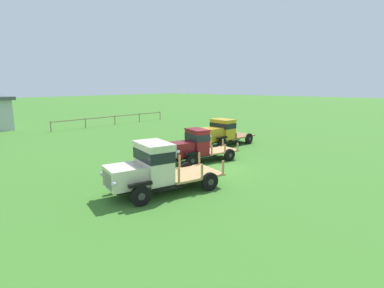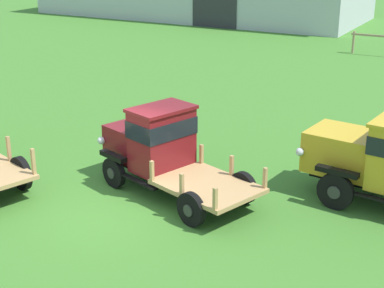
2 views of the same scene
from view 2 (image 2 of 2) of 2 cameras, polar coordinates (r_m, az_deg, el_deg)
name	(u,v)px [view 2 (image 2 of 2)]	position (r m, az deg, el deg)	size (l,w,h in m)	color
ground_plane	(114,208)	(13.84, -7.58, -6.21)	(240.00, 240.00, 0.00)	#3D7528
vintage_truck_second_in_line	(160,147)	(14.42, -3.11, -0.34)	(4.75, 2.95, 2.11)	black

